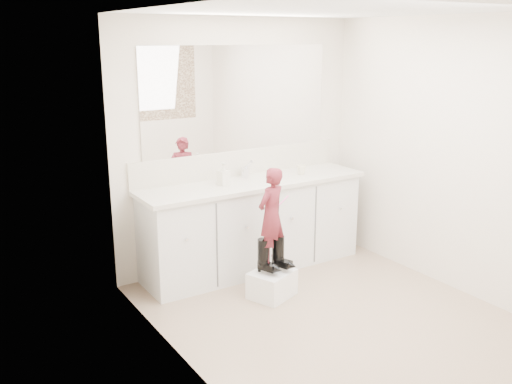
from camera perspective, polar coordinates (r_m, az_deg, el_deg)
floor at (r=4.82m, az=7.63°, el=-12.25°), size 3.00×3.00×0.00m
ceiling at (r=4.28m, az=8.81°, el=17.58°), size 3.00×3.00×0.00m
wall_back at (r=5.60m, az=-1.80°, el=4.81°), size 2.60×0.00×2.60m
wall_left at (r=3.71m, az=-7.35°, el=-0.72°), size 0.00×3.00×3.00m
wall_right at (r=5.32m, az=18.97°, el=3.43°), size 0.00×3.00×3.00m
vanity_cabinet at (r=5.56m, az=-0.29°, el=-3.50°), size 2.20×0.55×0.85m
countertop at (r=5.42m, az=-0.21°, el=0.92°), size 2.28×0.58×0.04m
backsplash at (r=5.62m, az=-1.70°, el=2.94°), size 2.28×0.03×0.25m
mirror at (r=5.52m, az=-1.77°, el=9.29°), size 2.00×0.02×1.00m
faucet at (r=5.54m, az=-1.12°, el=1.97°), size 0.08×0.08×0.10m
cup at (r=5.69m, az=4.54°, el=2.24°), size 0.10×0.10×0.09m
soap_bottle at (r=5.25m, az=-3.29°, el=1.81°), size 0.11×0.11×0.21m
step_stool at (r=5.07m, az=1.61°, el=-9.18°), size 0.45×0.42×0.24m
boot_left at (r=4.94m, az=0.78°, el=-6.43°), size 0.18×0.23×0.31m
boot_right at (r=5.02m, az=2.22°, el=-6.08°), size 0.18×0.23×0.31m
toddler at (r=4.86m, az=1.53°, el=-2.31°), size 0.35×0.29×0.83m
toothbrush at (r=4.79m, az=2.77°, el=-0.85°), size 0.13×0.06×0.06m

